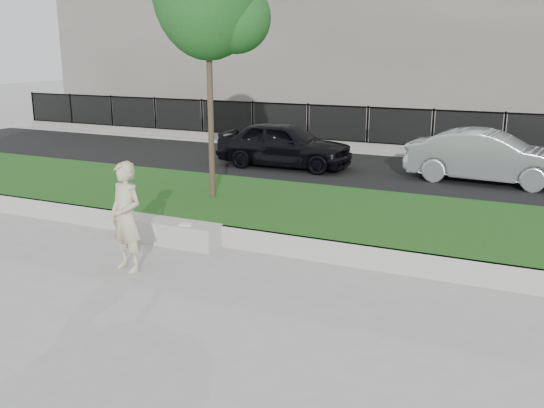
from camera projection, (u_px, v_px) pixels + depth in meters
The scene contains 12 objects.
ground at pixel (196, 265), 10.18m from camera, with size 90.00×90.00×0.00m, color gray.
grass_bank at pixel (272, 211), 12.76m from camera, with size 34.00×4.00×0.40m, color black.
grass_kerb at pixel (226, 237), 11.04m from camera, with size 34.00×0.08×0.40m, color #9F9C94.
street at pixel (352, 172), 17.63m from camera, with size 34.00×7.00×0.04m, color black.
far_pavement at pixel (391, 148), 21.56m from camera, with size 34.00×3.00×0.12m, color gray.
iron_fence at pixel (384, 138), 20.56m from camera, with size 32.00×0.30×1.50m.
building_facade at pixel (437, 13), 26.46m from camera, with size 34.00×10.00×10.00m, color #605A54.
stone_bench at pixel (168, 232), 11.29m from camera, with size 2.08×0.52×0.43m, color #9F9C94.
man at pixel (126, 217), 9.74m from camera, with size 0.66×0.43×1.80m, color #BFB893.
book at pixel (186, 224), 10.95m from camera, with size 0.23×0.17×0.03m, color beige.
car_dark at pixel (285, 144), 18.10m from camera, with size 1.63×4.06×1.38m, color black.
car_silver at pixel (488, 157), 16.03m from camera, with size 1.46×4.20×1.38m, color #9B9EA3.
Camera 1 is at (5.22, -8.15, 3.55)m, focal length 40.00 mm.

